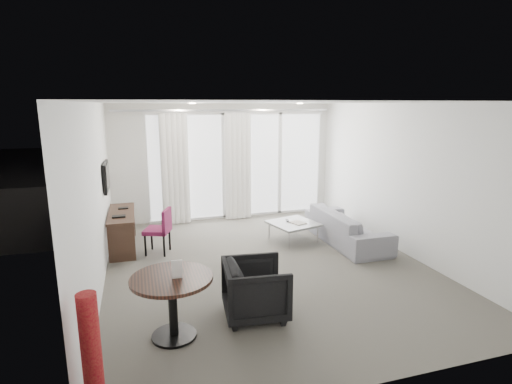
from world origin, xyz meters
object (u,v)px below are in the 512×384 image
object	(u,v)px
desk	(123,230)
desk_chair	(157,231)
red_lamp	(93,366)
tub_armchair	(256,289)
coffee_table	(293,232)
rattan_chair_a	(232,185)
rattan_chair_b	(266,182)
sofa	(346,227)
round_table	(173,307)

from	to	relation	value
desk	desk_chair	size ratio (longest dim) A/B	1.78
red_lamp	tub_armchair	size ratio (longest dim) A/B	1.56
red_lamp	desk_chair	bearing A→B (deg)	80.06
desk	coffee_table	distance (m)	3.17
desk	rattan_chair_a	size ratio (longest dim) A/B	1.64
rattan_chair_a	rattan_chair_b	bearing A→B (deg)	24.52
rattan_chair_b	tub_armchair	bearing A→B (deg)	-113.08
desk_chair	coffee_table	size ratio (longest dim) A/B	1.00
desk_chair	coffee_table	distance (m)	2.54
desk	rattan_chair_a	distance (m)	4.06
rattan_chair_b	sofa	bearing A→B (deg)	-90.79
tub_armchair	rattan_chair_b	xyz separation A→B (m)	(2.20, 6.34, 0.04)
round_table	rattan_chair_b	world-z (taller)	rattan_chair_b
coffee_table	sofa	xyz separation A→B (m)	(0.94, -0.35, 0.12)
desk_chair	rattan_chair_b	xyz separation A→B (m)	(3.24, 3.79, -0.01)
red_lamp	coffee_table	xyz separation A→B (m)	(3.22, 3.85, -0.42)
sofa	red_lamp	bearing A→B (deg)	130.05
desk	round_table	distance (m)	3.22
desk_chair	tub_armchair	distance (m)	2.75
tub_armchair	sofa	distance (m)	3.22
round_table	red_lamp	world-z (taller)	red_lamp
desk_chair	tub_armchair	bearing A→B (deg)	-46.47
rattan_chair_a	rattan_chair_b	distance (m)	1.15
coffee_table	rattan_chair_b	world-z (taller)	rattan_chair_b
tub_armchair	desk_chair	bearing A→B (deg)	28.13
sofa	rattan_chair_b	bearing A→B (deg)	3.11
tub_armchair	rattan_chair_a	size ratio (longest dim) A/B	0.89
red_lamp	rattan_chair_b	distance (m)	8.67
desk	sofa	xyz separation A→B (m)	(4.06, -0.87, -0.03)
tub_armchair	rattan_chair_a	xyz separation A→B (m)	(1.12, 5.97, 0.08)
sofa	rattan_chair_b	xyz separation A→B (m)	(-0.23, 4.23, 0.09)
sofa	round_table	bearing A→B (deg)	123.56
desk_chair	round_table	bearing A→B (deg)	-68.21
red_lamp	rattan_chair_b	world-z (taller)	red_lamp
coffee_table	desk_chair	bearing A→B (deg)	178.06
tub_armchair	coffee_table	world-z (taller)	tub_armchair
round_table	sofa	bearing A→B (deg)	33.56
red_lamp	rattan_chair_a	distance (m)	7.89
coffee_table	rattan_chair_b	distance (m)	3.95
red_lamp	rattan_chair_a	world-z (taller)	red_lamp
red_lamp	round_table	bearing A→B (deg)	59.62
tub_armchair	coffee_table	bearing A→B (deg)	-25.19
tub_armchair	coffee_table	xyz separation A→B (m)	(1.49, 2.46, -0.17)
round_table	sofa	xyz separation A→B (m)	(3.45, 2.29, -0.06)
red_lamp	coffee_table	bearing A→B (deg)	50.10
desk_chair	tub_armchair	xyz separation A→B (m)	(1.04, -2.55, -0.05)
rattan_chair_a	rattan_chair_b	size ratio (longest dim) A/B	1.12
rattan_chair_b	coffee_table	bearing A→B (deg)	-104.31
sofa	desk	bearing A→B (deg)	77.90
rattan_chair_a	sofa	bearing A→B (deg)	-65.31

